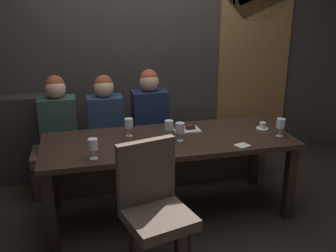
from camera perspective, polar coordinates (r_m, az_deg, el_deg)
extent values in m
plane|color=black|center=(3.69, 0.09, -12.71)|extent=(9.00, 9.00, 0.00)
cube|color=#383330|center=(4.36, -3.93, 13.13)|extent=(6.00, 0.12, 3.00)
cube|color=olive|center=(4.78, 12.62, 7.78)|extent=(0.90, 0.05, 2.10)
cube|color=#2F2B29|center=(4.41, -23.42, -2.05)|extent=(1.10, 0.28, 0.95)
cube|color=black|center=(3.14, -17.24, -12.37)|extent=(0.08, 0.08, 0.69)
cube|color=black|center=(3.61, 17.78, -8.14)|extent=(0.08, 0.08, 0.69)
cube|color=black|center=(3.76, -16.81, -6.94)|extent=(0.08, 0.08, 0.69)
cube|color=black|center=(4.16, 12.82, -4.03)|extent=(0.08, 0.08, 0.69)
cube|color=#302119|center=(3.37, 0.10, -2.24)|extent=(2.20, 0.84, 0.04)
cube|color=#4A3C2E|center=(4.21, -2.25, -5.82)|extent=(2.50, 0.40, 0.35)
cube|color=brown|center=(4.12, -2.29, -2.97)|extent=(2.50, 0.44, 0.10)
cylinder|color=#302119|center=(2.99, -5.68, -16.35)|extent=(0.04, 0.04, 0.42)
cylinder|color=#302119|center=(3.05, 1.28, -15.47)|extent=(0.04, 0.04, 0.42)
cube|color=brown|center=(2.73, -1.41, -13.71)|extent=(0.54, 0.54, 0.08)
cube|color=brown|center=(2.74, -3.29, -6.87)|extent=(0.44, 0.17, 0.48)
cube|color=#2D473D|center=(3.94, -16.08, 0.24)|extent=(0.36, 0.24, 0.55)
sphere|color=#DBB293|center=(3.84, -16.57, 5.42)|extent=(0.20, 0.20, 0.20)
sphere|color=brown|center=(3.84, -16.61, 5.96)|extent=(0.18, 0.18, 0.18)
cube|color=navy|center=(3.96, -9.35, 0.69)|extent=(0.36, 0.24, 0.53)
sphere|color=#DBB293|center=(3.86, -9.63, 5.72)|extent=(0.20, 0.20, 0.20)
sphere|color=brown|center=(3.87, -9.67, 6.25)|extent=(0.18, 0.18, 0.18)
cube|color=#192342|center=(3.97, -2.74, 1.31)|extent=(0.36, 0.24, 0.57)
sphere|color=tan|center=(3.88, -2.83, 6.63)|extent=(0.20, 0.20, 0.20)
sphere|color=brown|center=(3.88, -2.87, 7.16)|extent=(0.18, 0.18, 0.18)
cylinder|color=silver|center=(3.31, 1.80, -2.20)|extent=(0.06, 0.06, 0.00)
cylinder|color=silver|center=(3.29, 1.81, -1.56)|extent=(0.01, 0.01, 0.07)
cylinder|color=silver|center=(3.27, 1.82, -0.24)|extent=(0.08, 0.08, 0.08)
cylinder|color=gold|center=(3.28, 1.82, -0.66)|extent=(0.07, 0.07, 0.03)
cylinder|color=silver|center=(3.00, -11.08, -4.81)|extent=(0.06, 0.06, 0.00)
cylinder|color=silver|center=(2.99, -11.12, -4.11)|extent=(0.01, 0.01, 0.07)
cylinder|color=silver|center=(2.96, -11.22, -2.69)|extent=(0.08, 0.08, 0.08)
cylinder|color=silver|center=(3.56, 16.40, -1.43)|extent=(0.06, 0.06, 0.00)
cylinder|color=silver|center=(3.55, 16.46, -0.83)|extent=(0.01, 0.01, 0.07)
cylinder|color=silver|center=(3.52, 16.58, 0.39)|extent=(0.08, 0.08, 0.08)
cylinder|color=maroon|center=(3.53, 16.55, 0.05)|extent=(0.07, 0.07, 0.03)
cylinder|color=silver|center=(3.37, 0.15, -1.80)|extent=(0.06, 0.06, 0.00)
cylinder|color=silver|center=(3.35, 0.15, -1.17)|extent=(0.01, 0.01, 0.07)
cylinder|color=silver|center=(3.33, 0.15, 0.13)|extent=(0.08, 0.08, 0.08)
cylinder|color=silver|center=(3.44, -5.85, -1.46)|extent=(0.06, 0.06, 0.00)
cylinder|color=silver|center=(3.42, -5.87, -0.84)|extent=(0.01, 0.01, 0.07)
cylinder|color=silver|center=(3.40, -5.91, 0.43)|extent=(0.08, 0.08, 0.08)
cylinder|color=maroon|center=(3.41, -5.90, 0.03)|extent=(0.07, 0.07, 0.03)
cylinder|color=white|center=(3.72, 13.97, -0.34)|extent=(0.12, 0.12, 0.01)
cylinder|color=white|center=(3.71, 14.01, 0.13)|extent=(0.06, 0.06, 0.06)
cylinder|color=brown|center=(3.70, 14.04, 0.48)|extent=(0.05, 0.05, 0.01)
cube|color=white|center=(3.58, 3.18, -0.50)|extent=(0.19, 0.19, 0.01)
cube|color=#381E14|center=(3.58, 3.34, -0.11)|extent=(0.08, 0.06, 0.04)
cube|color=silver|center=(3.58, 0.85, -0.51)|extent=(0.03, 0.17, 0.01)
cube|color=silver|center=(3.25, 11.12, -2.90)|extent=(0.14, 0.13, 0.01)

